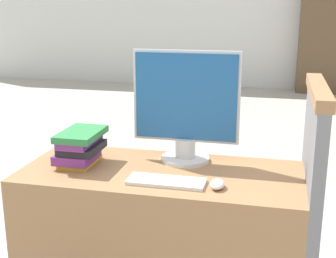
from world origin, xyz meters
The scene contains 7 objects.
wall_back centered at (0.00, 6.99, 1.40)m, with size 12.00×0.06×2.80m.
desk centered at (0.00, 0.30, 0.38)m, with size 1.31×0.59×0.76m.
carrel_divider centered at (0.68, 0.35, 0.60)m, with size 0.07×0.69×1.19m.
monitor centered at (0.08, 0.46, 1.03)m, with size 0.52×0.24×0.55m.
keyboard centered at (0.06, 0.15, 0.77)m, with size 0.34×0.13×0.02m.
mouse centered at (0.29, 0.14, 0.78)m, with size 0.06×0.10×0.04m.
book_stack centered at (-0.40, 0.29, 0.85)m, with size 0.19×0.28×0.17m.
Camera 1 is at (0.51, -1.70, 1.53)m, focal length 50.00 mm.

